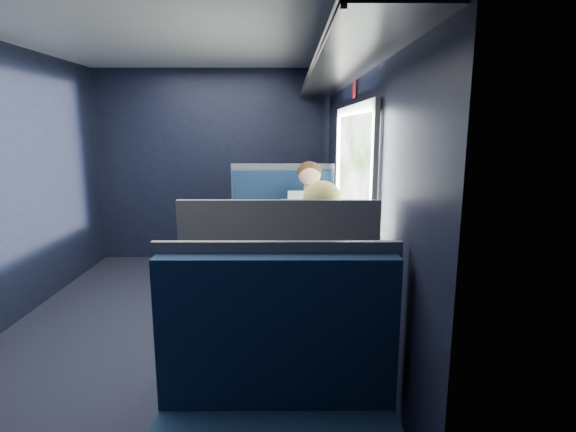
{
  "coord_description": "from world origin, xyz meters",
  "views": [
    {
      "loc": [
        0.89,
        -3.38,
        1.63
      ],
      "look_at": [
        0.9,
        0.0,
        0.95
      ],
      "focal_mm": 28.0,
      "sensor_mm": 36.0,
      "label": 1
    }
  ],
  "objects_px": {
    "man": "(309,226)",
    "woman": "(320,273)",
    "table": "(305,252)",
    "seat_row_front": "(283,231)",
    "laptop": "(343,236)",
    "seat_bay_near": "(282,251)",
    "cup": "(335,228)",
    "seat_bay_far": "(280,332)",
    "bottle_small": "(325,221)"
  },
  "relations": [
    {
      "from": "man",
      "to": "woman",
      "type": "height_order",
      "value": "same"
    },
    {
      "from": "table",
      "to": "seat_row_front",
      "type": "bearing_deg",
      "value": 95.8
    },
    {
      "from": "man",
      "to": "laptop",
      "type": "height_order",
      "value": "man"
    },
    {
      "from": "seat_bay_near",
      "to": "cup",
      "type": "distance_m",
      "value": 0.82
    },
    {
      "from": "table",
      "to": "seat_bay_far",
      "type": "relative_size",
      "value": 0.79
    },
    {
      "from": "bottle_small",
      "to": "cup",
      "type": "xyz_separation_m",
      "value": [
        0.09,
        -0.04,
        -0.05
      ]
    },
    {
      "from": "cup",
      "to": "woman",
      "type": "bearing_deg",
      "value": -101.1
    },
    {
      "from": "seat_bay_far",
      "to": "cup",
      "type": "bearing_deg",
      "value": 69.14
    },
    {
      "from": "cup",
      "to": "bottle_small",
      "type": "bearing_deg",
      "value": 155.18
    },
    {
      "from": "table",
      "to": "cup",
      "type": "bearing_deg",
      "value": 48.56
    },
    {
      "from": "table",
      "to": "bottle_small",
      "type": "relative_size",
      "value": 4.32
    },
    {
      "from": "seat_row_front",
      "to": "woman",
      "type": "bearing_deg",
      "value": -84.3
    },
    {
      "from": "man",
      "to": "seat_bay_far",
      "type": "bearing_deg",
      "value": -99.03
    },
    {
      "from": "seat_row_front",
      "to": "man",
      "type": "height_order",
      "value": "man"
    },
    {
      "from": "seat_bay_near",
      "to": "laptop",
      "type": "relative_size",
      "value": 3.62
    },
    {
      "from": "seat_bay_far",
      "to": "bottle_small",
      "type": "bearing_deg",
      "value": 73.47
    },
    {
      "from": "seat_bay_near",
      "to": "man",
      "type": "bearing_deg",
      "value": -33.6
    },
    {
      "from": "seat_bay_far",
      "to": "cup",
      "type": "xyz_separation_m",
      "value": [
        0.45,
        1.18,
        0.38
      ]
    },
    {
      "from": "seat_bay_far",
      "to": "cup",
      "type": "height_order",
      "value": "seat_bay_far"
    },
    {
      "from": "seat_bay_far",
      "to": "laptop",
      "type": "bearing_deg",
      "value": 60.09
    },
    {
      "from": "seat_bay_far",
      "to": "cup",
      "type": "relative_size",
      "value": 12.65
    },
    {
      "from": "table",
      "to": "seat_bay_near",
      "type": "distance_m",
      "value": 0.93
    },
    {
      "from": "seat_bay_near",
      "to": "seat_bay_far",
      "type": "xyz_separation_m",
      "value": [
        0.01,
        -1.75,
        -0.01
      ]
    },
    {
      "from": "bottle_small",
      "to": "man",
      "type": "bearing_deg",
      "value": 107.2
    },
    {
      "from": "seat_bay_near",
      "to": "bottle_small",
      "type": "relative_size",
      "value": 5.44
    },
    {
      "from": "man",
      "to": "cup",
      "type": "height_order",
      "value": "man"
    },
    {
      "from": "man",
      "to": "seat_bay_near",
      "type": "bearing_deg",
      "value": 146.4
    },
    {
      "from": "seat_bay_far",
      "to": "seat_row_front",
      "type": "height_order",
      "value": "seat_bay_far"
    },
    {
      "from": "seat_row_front",
      "to": "cup",
      "type": "distance_m",
      "value": 1.61
    },
    {
      "from": "woman",
      "to": "bottle_small",
      "type": "xyz_separation_m",
      "value": [
        0.11,
        1.05,
        0.11
      ]
    },
    {
      "from": "man",
      "to": "bottle_small",
      "type": "distance_m",
      "value": 0.39
    },
    {
      "from": "seat_row_front",
      "to": "cup",
      "type": "relative_size",
      "value": 11.65
    },
    {
      "from": "seat_bay_near",
      "to": "bottle_small",
      "type": "xyz_separation_m",
      "value": [
        0.37,
        -0.53,
        0.42
      ]
    },
    {
      "from": "seat_bay_near",
      "to": "cup",
      "type": "xyz_separation_m",
      "value": [
        0.46,
        -0.57,
        0.37
      ]
    },
    {
      "from": "table",
      "to": "laptop",
      "type": "distance_m",
      "value": 0.33
    },
    {
      "from": "bottle_small",
      "to": "cup",
      "type": "height_order",
      "value": "bottle_small"
    },
    {
      "from": "seat_bay_far",
      "to": "table",
      "type": "bearing_deg",
      "value": 78.22
    },
    {
      "from": "woman",
      "to": "bottle_small",
      "type": "height_order",
      "value": "woman"
    },
    {
      "from": "man",
      "to": "bottle_small",
      "type": "height_order",
      "value": "man"
    },
    {
      "from": "table",
      "to": "cup",
      "type": "height_order",
      "value": "cup"
    },
    {
      "from": "seat_row_front",
      "to": "man",
      "type": "xyz_separation_m",
      "value": [
        0.25,
        -1.1,
        0.31
      ]
    },
    {
      "from": "table",
      "to": "cup",
      "type": "relative_size",
      "value": 10.04
    },
    {
      "from": "table",
      "to": "seat_bay_far",
      "type": "xyz_separation_m",
      "value": [
        -0.18,
        -0.87,
        -0.25
      ]
    },
    {
      "from": "seat_bay_far",
      "to": "man",
      "type": "xyz_separation_m",
      "value": [
        0.25,
        1.57,
        0.3
      ]
    },
    {
      "from": "man",
      "to": "bottle_small",
      "type": "xyz_separation_m",
      "value": [
        0.11,
        -0.36,
        0.12
      ]
    },
    {
      "from": "seat_row_front",
      "to": "bottle_small",
      "type": "height_order",
      "value": "seat_row_front"
    },
    {
      "from": "seat_row_front",
      "to": "woman",
      "type": "relative_size",
      "value": 0.88
    },
    {
      "from": "seat_bay_far",
      "to": "seat_row_front",
      "type": "distance_m",
      "value": 2.67
    },
    {
      "from": "table",
      "to": "laptop",
      "type": "height_order",
      "value": "laptop"
    },
    {
      "from": "table",
      "to": "woman",
      "type": "distance_m",
      "value": 0.71
    }
  ]
}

